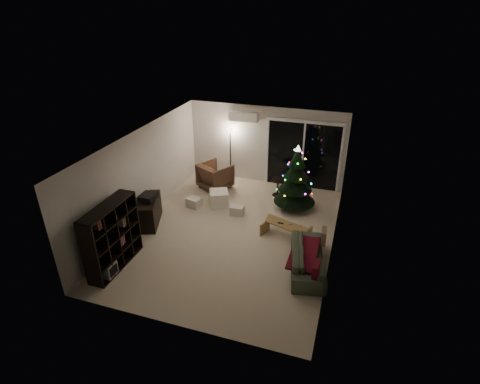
# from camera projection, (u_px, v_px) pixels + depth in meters

# --- Properties ---
(room) EXTENTS (6.50, 7.51, 2.60)m
(room) POSITION_uv_depth(u_px,v_px,m) (266.00, 176.00, 10.34)
(room) COLOR beige
(room) RESTS_ON ground
(bookshelf) EXTENTS (0.72, 1.59, 1.54)m
(bookshelf) POSITION_uv_depth(u_px,v_px,m) (105.00, 235.00, 8.19)
(bookshelf) COLOR black
(bookshelf) RESTS_ON floor
(media_cabinet) EXTENTS (0.79, 1.22, 0.72)m
(media_cabinet) POSITION_uv_depth(u_px,v_px,m) (150.00, 211.00, 9.93)
(media_cabinet) COLOR black
(media_cabinet) RESTS_ON floor
(stereo) EXTENTS (0.36, 0.43, 0.15)m
(stereo) POSITION_uv_depth(u_px,v_px,m) (148.00, 197.00, 9.73)
(stereo) COLOR black
(stereo) RESTS_ON media_cabinet
(armchair) EXTENTS (1.20, 1.21, 0.83)m
(armchair) POSITION_uv_depth(u_px,v_px,m) (215.00, 176.00, 11.80)
(armchair) COLOR brown
(armchair) RESTS_ON floor
(ottoman) EXTENTS (0.69, 0.69, 0.47)m
(ottoman) POSITION_uv_depth(u_px,v_px,m) (219.00, 199.00, 10.83)
(ottoman) COLOR white
(ottoman) RESTS_ON floor
(cardboard_box_a) EXTENTS (0.45, 0.39, 0.28)m
(cardboard_box_a) POSITION_uv_depth(u_px,v_px,m) (194.00, 202.00, 10.82)
(cardboard_box_a) COLOR beige
(cardboard_box_a) RESTS_ON floor
(cardboard_box_b) EXTENTS (0.38, 0.29, 0.26)m
(cardboard_box_b) POSITION_uv_depth(u_px,v_px,m) (237.00, 210.00, 10.43)
(cardboard_box_b) COLOR beige
(cardboard_box_b) RESTS_ON floor
(side_table) EXTENTS (0.53, 0.53, 0.53)m
(side_table) POSITION_uv_depth(u_px,v_px,m) (278.00, 187.00, 11.40)
(side_table) COLOR black
(side_table) RESTS_ON floor
(floor_lamp) EXTENTS (0.28, 0.28, 1.75)m
(floor_lamp) POSITION_uv_depth(u_px,v_px,m) (230.00, 155.00, 12.15)
(floor_lamp) COLOR black
(floor_lamp) RESTS_ON floor
(sofa) EXTENTS (1.05, 1.94, 0.54)m
(sofa) POSITION_uv_depth(u_px,v_px,m) (308.00, 258.00, 8.28)
(sofa) COLOR #394035
(sofa) RESTS_ON floor
(sofa_throw) EXTENTS (0.57, 1.32, 0.04)m
(sofa_throw) POSITION_uv_depth(u_px,v_px,m) (304.00, 253.00, 8.25)
(sofa_throw) COLOR #550A18
(sofa_throw) RESTS_ON sofa
(cushion_a) EXTENTS (0.14, 0.36, 0.35)m
(cushion_a) POSITION_uv_depth(u_px,v_px,m) (324.00, 236.00, 8.66)
(cushion_a) COLOR olive
(cushion_a) RESTS_ON sofa
(cushion_b) EXTENTS (0.13, 0.36, 0.35)m
(cushion_b) POSITION_uv_depth(u_px,v_px,m) (316.00, 271.00, 7.56)
(cushion_b) COLOR #550A18
(cushion_b) RESTS_ON sofa
(coffee_table) EXTENTS (1.23, 0.78, 0.37)m
(coffee_table) POSITION_uv_depth(u_px,v_px,m) (286.00, 231.00, 9.42)
(coffee_table) COLOR #A87E46
(coffee_table) RESTS_ON floor
(remote_a) EXTENTS (0.15, 0.04, 0.02)m
(remote_a) POSITION_uv_depth(u_px,v_px,m) (281.00, 223.00, 9.37)
(remote_a) COLOR black
(remote_a) RESTS_ON coffee_table
(remote_b) EXTENTS (0.14, 0.08, 0.02)m
(remote_b) POSITION_uv_depth(u_px,v_px,m) (291.00, 224.00, 9.35)
(remote_b) COLOR slate
(remote_b) RESTS_ON coffee_table
(christmas_tree) EXTENTS (1.22, 1.22, 1.91)m
(christmas_tree) POSITION_uv_depth(u_px,v_px,m) (296.00, 178.00, 10.40)
(christmas_tree) COLOR black
(christmas_tree) RESTS_ON floor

